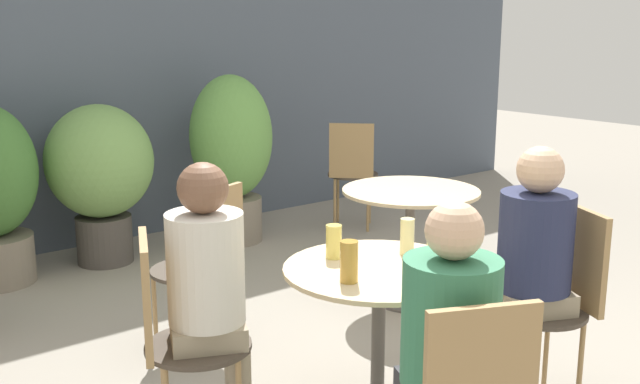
{
  "coord_description": "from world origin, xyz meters",
  "views": [
    {
      "loc": [
        -2.07,
        -2.19,
        1.73
      ],
      "look_at": [
        -0.04,
        0.38,
        0.98
      ],
      "focal_mm": 42.0,
      "sensor_mm": 36.0,
      "label": 1
    }
  ],
  "objects_px": {
    "seated_person_2": "(532,255)",
    "potted_plant_1": "(100,169)",
    "potted_plant_2": "(231,150)",
    "beer_glass_1": "(334,242)",
    "seated_person_1": "(448,339)",
    "beer_glass_0": "(407,236)",
    "bistro_chair_0": "(172,326)",
    "bistro_chair_4": "(352,166)",
    "beer_glass_2": "(349,262)",
    "cafe_table_near": "(379,302)",
    "beer_glass_3": "(434,254)",
    "bistro_chair_5": "(205,256)",
    "bistro_chair_2": "(560,289)",
    "seated_person_0": "(210,281)",
    "cafe_table_far": "(410,212)"
  },
  "relations": [
    {
      "from": "bistro_chair_5",
      "to": "seated_person_0",
      "type": "bearing_deg",
      "value": 41.73
    },
    {
      "from": "seated_person_0",
      "to": "beer_glass_3",
      "type": "height_order",
      "value": "seated_person_0"
    },
    {
      "from": "cafe_table_near",
      "to": "bistro_chair_0",
      "type": "relative_size",
      "value": 0.88
    },
    {
      "from": "beer_glass_1",
      "to": "potted_plant_1",
      "type": "xyz_separation_m",
      "value": [
        0.06,
        2.71,
        -0.11
      ]
    },
    {
      "from": "cafe_table_near",
      "to": "potted_plant_1",
      "type": "height_order",
      "value": "potted_plant_1"
    },
    {
      "from": "bistro_chair_0",
      "to": "beer_glass_0",
      "type": "height_order",
      "value": "bistro_chair_0"
    },
    {
      "from": "bistro_chair_5",
      "to": "seated_person_1",
      "type": "relative_size",
      "value": 0.78
    },
    {
      "from": "seated_person_0",
      "to": "beer_glass_1",
      "type": "xyz_separation_m",
      "value": [
        0.57,
        -0.07,
        0.07
      ]
    },
    {
      "from": "seated_person_0",
      "to": "seated_person_1",
      "type": "xyz_separation_m",
      "value": [
        0.36,
        -0.93,
        -0.02
      ]
    },
    {
      "from": "bistro_chair_4",
      "to": "seated_person_2",
      "type": "bearing_deg",
      "value": 109.17
    },
    {
      "from": "cafe_table_far",
      "to": "cafe_table_near",
      "type": "bearing_deg",
      "value": -140.06
    },
    {
      "from": "potted_plant_2",
      "to": "beer_glass_1",
      "type": "bearing_deg",
      "value": -112.74
    },
    {
      "from": "bistro_chair_4",
      "to": "beer_glass_2",
      "type": "height_order",
      "value": "bistro_chair_4"
    },
    {
      "from": "beer_glass_3",
      "to": "bistro_chair_2",
      "type": "bearing_deg",
      "value": -13.97
    },
    {
      "from": "beer_glass_0",
      "to": "potted_plant_2",
      "type": "bearing_deg",
      "value": 73.78
    },
    {
      "from": "bistro_chair_0",
      "to": "bistro_chair_2",
      "type": "xyz_separation_m",
      "value": [
        1.56,
        -0.7,
        0.0
      ]
    },
    {
      "from": "seated_person_0",
      "to": "potted_plant_1",
      "type": "relative_size",
      "value": 1.04
    },
    {
      "from": "cafe_table_near",
      "to": "bistro_chair_4",
      "type": "relative_size",
      "value": 0.88
    },
    {
      "from": "bistro_chair_2",
      "to": "seated_person_2",
      "type": "bearing_deg",
      "value": -90.0
    },
    {
      "from": "cafe_table_near",
      "to": "beer_glass_3",
      "type": "bearing_deg",
      "value": -56.13
    },
    {
      "from": "bistro_chair_5",
      "to": "seated_person_1",
      "type": "bearing_deg",
      "value": 67.97
    },
    {
      "from": "cafe_table_far",
      "to": "potted_plant_2",
      "type": "relative_size",
      "value": 0.63
    },
    {
      "from": "cafe_table_far",
      "to": "seated_person_2",
      "type": "height_order",
      "value": "seated_person_2"
    },
    {
      "from": "seated_person_1",
      "to": "beer_glass_0",
      "type": "bearing_deg",
      "value": -101.65
    },
    {
      "from": "bistro_chair_2",
      "to": "potted_plant_1",
      "type": "distance_m",
      "value": 3.37
    },
    {
      "from": "bistro_chair_2",
      "to": "beer_glass_2",
      "type": "xyz_separation_m",
      "value": [
        -1.0,
        0.29,
        0.26
      ]
    },
    {
      "from": "bistro_chair_4",
      "to": "seated_person_2",
      "type": "relative_size",
      "value": 0.76
    },
    {
      "from": "bistro_chair_4",
      "to": "beer_glass_1",
      "type": "xyz_separation_m",
      "value": [
        -2.04,
        -2.25,
        0.25
      ]
    },
    {
      "from": "bistro_chair_0",
      "to": "seated_person_2",
      "type": "relative_size",
      "value": 0.76
    },
    {
      "from": "bistro_chair_2",
      "to": "beer_glass_3",
      "type": "bearing_deg",
      "value": -79.84
    },
    {
      "from": "seated_person_2",
      "to": "potted_plant_1",
      "type": "xyz_separation_m",
      "value": [
        -0.66,
        3.21,
        -0.03
      ]
    },
    {
      "from": "seated_person_2",
      "to": "beer_glass_0",
      "type": "xyz_separation_m",
      "value": [
        -0.43,
        0.35,
        0.08
      ]
    },
    {
      "from": "beer_glass_2",
      "to": "cafe_table_far",
      "type": "bearing_deg",
      "value": 36.77
    },
    {
      "from": "bistro_chair_5",
      "to": "beer_glass_3",
      "type": "height_order",
      "value": "bistro_chair_5"
    },
    {
      "from": "cafe_table_far",
      "to": "bistro_chair_2",
      "type": "relative_size",
      "value": 0.91
    },
    {
      "from": "beer_glass_2",
      "to": "potted_plant_2",
      "type": "xyz_separation_m",
      "value": [
        1.24,
        2.88,
        -0.07
      ]
    },
    {
      "from": "bistro_chair_2",
      "to": "bistro_chair_4",
      "type": "xyz_separation_m",
      "value": [
        1.19,
        2.81,
        0.0
      ]
    },
    {
      "from": "bistro_chair_2",
      "to": "potted_plant_2",
      "type": "xyz_separation_m",
      "value": [
        0.24,
        3.17,
        0.18
      ]
    },
    {
      "from": "beer_glass_3",
      "to": "beer_glass_0",
      "type": "bearing_deg",
      "value": 69.49
    },
    {
      "from": "seated_person_2",
      "to": "beer_glass_1",
      "type": "height_order",
      "value": "seated_person_2"
    },
    {
      "from": "potted_plant_2",
      "to": "bistro_chair_2",
      "type": "bearing_deg",
      "value": -94.29
    },
    {
      "from": "bistro_chair_4",
      "to": "beer_glass_2",
      "type": "bearing_deg",
      "value": 93.99
    },
    {
      "from": "bistro_chair_5",
      "to": "beer_glass_2",
      "type": "distance_m",
      "value": 1.15
    },
    {
      "from": "seated_person_0",
      "to": "beer_glass_1",
      "type": "height_order",
      "value": "seated_person_0"
    },
    {
      "from": "bistro_chair_5",
      "to": "beer_glass_3",
      "type": "relative_size",
      "value": 5.76
    },
    {
      "from": "cafe_table_near",
      "to": "cafe_table_far",
      "type": "relative_size",
      "value": 0.96
    },
    {
      "from": "bistro_chair_0",
      "to": "bistro_chair_2",
      "type": "relative_size",
      "value": 1.0
    },
    {
      "from": "seated_person_2",
      "to": "beer_glass_1",
      "type": "xyz_separation_m",
      "value": [
        -0.71,
        0.5,
        0.08
      ]
    },
    {
      "from": "bistro_chair_0",
      "to": "potted_plant_1",
      "type": "height_order",
      "value": "potted_plant_1"
    },
    {
      "from": "cafe_table_far",
      "to": "bistro_chair_2",
      "type": "height_order",
      "value": "bistro_chair_2"
    }
  ]
}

